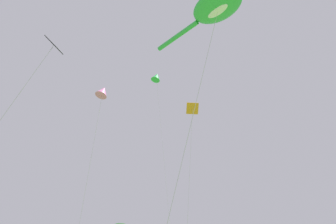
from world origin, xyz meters
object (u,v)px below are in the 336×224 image
(big_show_kite, at_px, (215,8))
(small_kite_bird_shape, at_px, (103,92))
(small_kite_tiny_distant, at_px, (192,114))
(small_kite_delta_white, at_px, (156,77))
(small_kite_streamer_purple, at_px, (49,53))

(big_show_kite, xyz_separation_m, small_kite_bird_shape, (-4.08, 8.69, -3.69))
(big_show_kite, xyz_separation_m, small_kite_tiny_distant, (5.61, 9.85, -2.34))
(small_kite_delta_white, bearing_deg, small_kite_bird_shape, 139.81)
(big_show_kite, relative_size, small_kite_bird_shape, 1.25)
(small_kite_delta_white, bearing_deg, big_show_kite, 166.31)
(small_kite_streamer_purple, distance_m, small_kite_delta_white, 26.05)
(big_show_kite, xyz_separation_m, small_kite_delta_white, (7.14, 19.18, 7.63))
(small_kite_tiny_distant, relative_size, small_kite_streamer_purple, 1.24)
(small_kite_tiny_distant, distance_m, small_kite_delta_white, 13.74)
(big_show_kite, distance_m, small_kite_streamer_purple, 11.30)
(small_kite_streamer_purple, height_order, small_kite_bird_shape, small_kite_bird_shape)
(big_show_kite, distance_m, small_kite_delta_white, 21.84)
(small_kite_streamer_purple, relative_size, small_kite_delta_white, 0.51)
(small_kite_tiny_distant, bearing_deg, small_kite_bird_shape, 127.76)
(small_kite_streamer_purple, distance_m, small_kite_bird_shape, 7.39)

